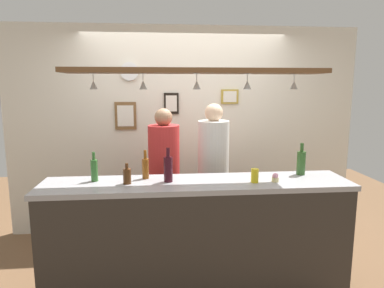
# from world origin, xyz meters

# --- Properties ---
(ground_plane) EXTENTS (8.00, 8.00, 0.00)m
(ground_plane) POSITION_xyz_m (0.00, 0.00, 0.00)
(ground_plane) COLOR brown
(back_wall) EXTENTS (4.40, 0.06, 2.60)m
(back_wall) POSITION_xyz_m (0.00, 1.10, 1.30)
(back_wall) COLOR silver
(back_wall) RESTS_ON ground_plane
(bar_counter) EXTENTS (2.70, 0.55, 1.04)m
(bar_counter) POSITION_xyz_m (0.00, -0.51, 0.70)
(bar_counter) COLOR #99999E
(bar_counter) RESTS_ON ground_plane
(overhead_glass_rack) EXTENTS (2.20, 0.36, 0.04)m
(overhead_glass_rack) POSITION_xyz_m (0.00, -0.30, 1.99)
(overhead_glass_rack) COLOR brown
(hanging_wineglass_far_left) EXTENTS (0.07, 0.07, 0.13)m
(hanging_wineglass_far_left) POSITION_xyz_m (-0.86, -0.27, 1.88)
(hanging_wineglass_far_left) COLOR silver
(hanging_wineglass_far_left) RESTS_ON overhead_glass_rack
(hanging_wineglass_left) EXTENTS (0.07, 0.07, 0.13)m
(hanging_wineglass_left) POSITION_xyz_m (-0.45, -0.28, 1.88)
(hanging_wineglass_left) COLOR silver
(hanging_wineglass_left) RESTS_ON overhead_glass_rack
(hanging_wineglass_center_left) EXTENTS (0.07, 0.07, 0.13)m
(hanging_wineglass_center_left) POSITION_xyz_m (0.00, -0.32, 1.88)
(hanging_wineglass_center_left) COLOR silver
(hanging_wineglass_center_left) RESTS_ON overhead_glass_rack
(hanging_wineglass_center) EXTENTS (0.07, 0.07, 0.13)m
(hanging_wineglass_center) POSITION_xyz_m (0.43, -0.34, 1.88)
(hanging_wineglass_center) COLOR silver
(hanging_wineglass_center) RESTS_ON overhead_glass_rack
(hanging_wineglass_center_right) EXTENTS (0.07, 0.07, 0.13)m
(hanging_wineglass_center_right) POSITION_xyz_m (0.87, -0.25, 1.88)
(hanging_wineglass_center_right) COLOR silver
(hanging_wineglass_center_right) RESTS_ON overhead_glass_rack
(person_left_red_shirt) EXTENTS (0.34, 0.34, 1.63)m
(person_left_red_shirt) POSITION_xyz_m (-0.28, 0.44, 0.98)
(person_left_red_shirt) COLOR #2D334C
(person_left_red_shirt) RESTS_ON ground_plane
(person_right_white_patterned_shirt) EXTENTS (0.34, 0.34, 1.68)m
(person_right_white_patterned_shirt) POSITION_xyz_m (0.27, 0.44, 1.01)
(person_right_white_patterned_shirt) COLOR #2D334C
(person_right_white_patterned_shirt) RESTS_ON ground_plane
(bottle_beer_green_import) EXTENTS (0.06, 0.06, 0.26)m
(bottle_beer_green_import) POSITION_xyz_m (-0.89, -0.25, 1.15)
(bottle_beer_green_import) COLOR #336B2D
(bottle_beer_green_import) RESTS_ON bar_counter
(bottle_beer_amber_tall) EXTENTS (0.06, 0.06, 0.26)m
(bottle_beer_amber_tall) POSITION_xyz_m (-0.45, -0.21, 1.14)
(bottle_beer_amber_tall) COLOR brown
(bottle_beer_amber_tall) RESTS_ON bar_counter
(bottle_wine_dark_red) EXTENTS (0.08, 0.08, 0.30)m
(bottle_wine_dark_red) POSITION_xyz_m (-0.25, -0.33, 1.16)
(bottle_wine_dark_red) COLOR #380F19
(bottle_wine_dark_red) RESTS_ON bar_counter
(bottle_champagne_green) EXTENTS (0.08, 0.08, 0.30)m
(bottle_champagne_green) POSITION_xyz_m (1.00, -0.20, 1.16)
(bottle_champagne_green) COLOR #2D5623
(bottle_champagne_green) RESTS_ON bar_counter
(bottle_beer_brown_stubby) EXTENTS (0.07, 0.07, 0.18)m
(bottle_beer_brown_stubby) POSITION_xyz_m (-0.60, -0.36, 1.11)
(bottle_beer_brown_stubby) COLOR #512D14
(bottle_beer_brown_stubby) RESTS_ON bar_counter
(drink_can) EXTENTS (0.07, 0.07, 0.12)m
(drink_can) POSITION_xyz_m (0.49, -0.43, 1.10)
(drink_can) COLOR yellow
(drink_can) RESTS_ON bar_counter
(cupcake) EXTENTS (0.06, 0.06, 0.08)m
(cupcake) POSITION_xyz_m (0.68, -0.42, 1.08)
(cupcake) COLOR beige
(cupcake) RESTS_ON bar_counter
(picture_frame_crest) EXTENTS (0.18, 0.02, 0.26)m
(picture_frame_crest) POSITION_xyz_m (-0.17, 1.06, 1.65)
(picture_frame_crest) COLOR black
(picture_frame_crest) RESTS_ON back_wall
(picture_frame_caricature) EXTENTS (0.26, 0.02, 0.34)m
(picture_frame_caricature) POSITION_xyz_m (-0.73, 1.06, 1.50)
(picture_frame_caricature) COLOR brown
(picture_frame_caricature) RESTS_ON back_wall
(picture_frame_upper_small) EXTENTS (0.22, 0.02, 0.18)m
(picture_frame_upper_small) POSITION_xyz_m (0.57, 1.06, 1.73)
(picture_frame_upper_small) COLOR #B29338
(picture_frame_upper_small) RESTS_ON back_wall
(wall_clock) EXTENTS (0.22, 0.03, 0.22)m
(wall_clock) POSITION_xyz_m (-0.67, 1.05, 2.04)
(wall_clock) COLOR white
(wall_clock) RESTS_ON back_wall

